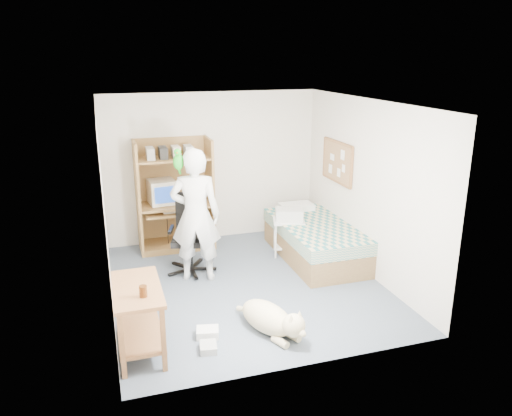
% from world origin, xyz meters
% --- Properties ---
extents(floor, '(4.00, 4.00, 0.00)m').
position_xyz_m(floor, '(0.00, 0.00, 0.00)').
color(floor, '#4B5666').
rests_on(floor, ground).
extents(wall_back, '(3.60, 0.02, 2.50)m').
position_xyz_m(wall_back, '(0.00, 2.00, 1.25)').
color(wall_back, silver).
rests_on(wall_back, floor).
extents(wall_right, '(0.02, 4.00, 2.50)m').
position_xyz_m(wall_right, '(1.80, 0.00, 1.25)').
color(wall_right, silver).
rests_on(wall_right, floor).
extents(wall_left, '(0.02, 4.00, 2.50)m').
position_xyz_m(wall_left, '(-1.80, 0.00, 1.25)').
color(wall_left, silver).
rests_on(wall_left, floor).
extents(ceiling, '(3.60, 4.00, 0.02)m').
position_xyz_m(ceiling, '(0.00, 0.00, 2.50)').
color(ceiling, white).
rests_on(ceiling, wall_back).
extents(computer_hutch, '(1.20, 0.63, 1.80)m').
position_xyz_m(computer_hutch, '(-0.70, 1.74, 0.82)').
color(computer_hutch, brown).
rests_on(computer_hutch, floor).
extents(bed, '(1.02, 2.02, 0.66)m').
position_xyz_m(bed, '(1.30, 0.62, 0.29)').
color(bed, brown).
rests_on(bed, floor).
extents(side_desk, '(0.50, 1.00, 0.75)m').
position_xyz_m(side_desk, '(-1.55, -1.20, 0.49)').
color(side_desk, brown).
rests_on(side_desk, floor).
extents(corkboard, '(0.04, 0.94, 0.66)m').
position_xyz_m(corkboard, '(1.77, 0.90, 1.45)').
color(corkboard, olive).
rests_on(corkboard, wall_right).
extents(office_chair, '(0.64, 0.65, 1.14)m').
position_xyz_m(office_chair, '(-0.64, 0.72, 0.41)').
color(office_chair, black).
rests_on(office_chair, floor).
extents(person, '(0.79, 0.63, 1.89)m').
position_xyz_m(person, '(-0.61, 0.41, 0.95)').
color(person, silver).
rests_on(person, floor).
extents(parrot, '(0.14, 0.24, 0.38)m').
position_xyz_m(parrot, '(-0.81, 0.43, 1.73)').
color(parrot, '#138517').
rests_on(parrot, person).
extents(dog, '(0.65, 1.07, 0.43)m').
position_xyz_m(dog, '(-0.09, -1.30, 0.19)').
color(dog, '#C9B687').
rests_on(dog, floor).
extents(printer_cart, '(0.58, 0.51, 0.58)m').
position_xyz_m(printer_cart, '(0.96, 0.86, 0.39)').
color(printer_cart, silver).
rests_on(printer_cart, floor).
extents(printer, '(0.50, 0.43, 0.18)m').
position_xyz_m(printer, '(0.96, 0.86, 0.67)').
color(printer, beige).
rests_on(printer, printer_cart).
extents(crt_monitor, '(0.45, 0.47, 0.39)m').
position_xyz_m(crt_monitor, '(-0.90, 1.75, 0.96)').
color(crt_monitor, beige).
rests_on(crt_monitor, computer_hutch).
extents(keyboard, '(0.45, 0.17, 0.03)m').
position_xyz_m(keyboard, '(-0.69, 1.58, 0.67)').
color(keyboard, beige).
rests_on(keyboard, computer_hutch).
extents(pencil_cup, '(0.08, 0.08, 0.12)m').
position_xyz_m(pencil_cup, '(-0.32, 1.65, 0.82)').
color(pencil_cup, gold).
rests_on(pencil_cup, computer_hutch).
extents(drink_glass, '(0.08, 0.08, 0.12)m').
position_xyz_m(drink_glass, '(-1.50, -1.44, 0.81)').
color(drink_glass, '#42200A').
rests_on(drink_glass, side_desk).
extents(floor_box_a, '(0.29, 0.25, 0.10)m').
position_xyz_m(floor_box_a, '(-0.80, -1.16, 0.05)').
color(floor_box_a, white).
rests_on(floor_box_a, floor).
extents(floor_box_b, '(0.21, 0.25, 0.08)m').
position_xyz_m(floor_box_b, '(-0.86, -1.44, 0.04)').
color(floor_box_b, '#ACACA7').
rests_on(floor_box_b, floor).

